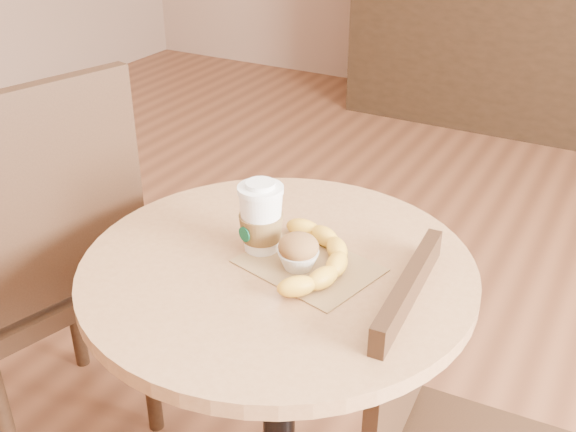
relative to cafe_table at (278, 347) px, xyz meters
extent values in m
cylinder|color=black|center=(0.00, 0.00, -0.17)|extent=(0.07, 0.07, 0.72)
cylinder|color=#A7774C|center=(0.00, 0.00, 0.19)|extent=(0.74, 0.74, 0.03)
cube|color=#331F12|center=(-0.70, -0.03, -0.03)|extent=(0.56, 0.56, 0.05)
cylinder|color=#331F12|center=(-0.84, 0.21, -0.29)|extent=(0.04, 0.04, 0.51)
cylinder|color=#331F12|center=(-0.46, 0.11, -0.29)|extent=(0.04, 0.04, 0.51)
cube|color=#331F12|center=(-0.50, -0.08, 0.25)|extent=(0.14, 0.43, 0.48)
cube|color=#331F12|center=(0.26, 0.00, 0.07)|extent=(0.05, 0.34, 0.37)
cube|color=black|center=(0.00, 3.07, -0.05)|extent=(2.20, 0.60, 1.00)
cube|color=olive|center=(0.06, 0.02, 0.20)|extent=(0.28, 0.23, 0.00)
cylinder|color=white|center=(-0.05, 0.02, 0.33)|extent=(0.09, 0.09, 0.01)
cylinder|color=white|center=(-0.05, 0.02, 0.34)|extent=(0.06, 0.06, 0.01)
cylinder|color=#074C2E|center=(-0.06, -0.02, 0.25)|extent=(0.03, 0.01, 0.03)
ellipsoid|color=brown|center=(0.04, 0.00, 0.25)|extent=(0.08, 0.08, 0.05)
ellipsoid|color=#F8EEC7|center=(0.04, 0.00, 0.26)|extent=(0.03, 0.03, 0.02)
camera|label=1|loc=(0.54, -0.92, 0.88)|focal=42.00mm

